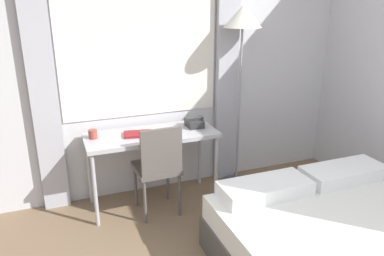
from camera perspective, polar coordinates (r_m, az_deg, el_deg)
wall_back_with_window at (r=3.88m, az=-2.83°, el=9.84°), size 4.70×0.13×2.70m
desk at (r=3.65m, az=-6.18°, el=-1.77°), size 1.27×0.52×0.75m
desk_chair at (r=3.50m, az=-5.16°, el=-5.54°), size 0.41×0.41×0.91m
standing_lamp at (r=3.85m, az=7.64°, el=13.93°), size 0.38×0.38×1.92m
telephone at (r=3.77m, az=0.36°, el=0.83°), size 0.18×0.19×0.10m
book at (r=3.58m, az=-8.28°, el=-0.90°), size 0.29×0.22×0.02m
mug at (r=3.58m, az=-14.87°, el=-0.91°), size 0.08×0.08×0.08m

